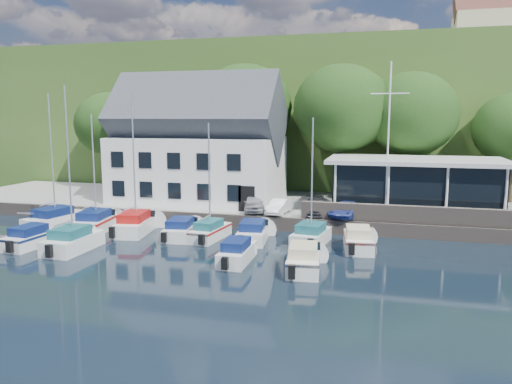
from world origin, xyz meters
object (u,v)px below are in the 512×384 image
(car_blue, at_px, (346,209))
(boat_r1_6, at_px, (312,178))
(car_dgrey, at_px, (316,206))
(boat_r1_3, at_px, (182,228))
(car_white, at_px, (279,206))
(boat_r2_1, at_px, (69,176))
(boat_r1_2, at_px, (134,167))
(harbor_building, at_px, (198,151))
(boat_r2_0, at_px, (31,236))
(boat_r1_5, at_px, (253,231))
(club_pavilion, at_px, (415,185))
(boat_r1_1, at_px, (94,167))
(boat_r2_4, at_px, (304,257))
(flagpole, at_px, (388,141))
(boat_r1_0, at_px, (52,164))
(boat_r2_3, at_px, (237,250))
(boat_r1_4, at_px, (209,179))
(boat_r1_7, at_px, (358,238))
(car_silver, at_px, (254,203))

(car_blue, relative_size, boat_r1_6, 0.40)
(car_dgrey, relative_size, boat_r1_3, 0.67)
(car_white, relative_size, boat_r2_1, 0.36)
(car_dgrey, relative_size, boat_r1_2, 0.42)
(harbor_building, height_order, boat_r1_2, harbor_building)
(boat_r1_3, distance_m, boat_r2_0, 9.61)
(car_white, distance_m, boat_r1_5, 4.94)
(club_pavilion, height_order, boat_r1_5, club_pavilion)
(car_blue, bearing_deg, car_dgrey, -179.86)
(boat_r1_1, xyz_separation_m, boat_r2_0, (-1.43, -5.15, -3.96))
(boat_r2_4, bearing_deg, club_pavilion, 59.20)
(car_dgrey, height_order, flagpole, flagpole)
(boat_r1_0, bearing_deg, boat_r2_3, -8.00)
(flagpole, bearing_deg, boat_r1_0, -167.78)
(boat_r1_5, height_order, boat_r2_4, boat_r2_4)
(boat_r2_1, bearing_deg, club_pavilion, 33.62)
(boat_r2_4, bearing_deg, boat_r1_4, 137.90)
(boat_r1_3, bearing_deg, boat_r1_1, 169.67)
(boat_r1_1, xyz_separation_m, boat_r1_7, (18.91, -0.46, -3.93))
(car_silver, height_order, boat_r1_0, boat_r1_0)
(car_silver, xyz_separation_m, boat_r1_4, (-1.61, -5.46, 2.47))
(club_pavilion, bearing_deg, boat_r1_5, -141.77)
(boat_r1_0, relative_size, boat_r1_3, 1.62)
(flagpole, height_order, boat_r1_1, flagpole)
(boat_r2_3, bearing_deg, harbor_building, 117.84)
(boat_r1_0, bearing_deg, boat_r2_0, -58.20)
(boat_r2_0, bearing_deg, boat_r1_6, 20.83)
(car_white, distance_m, car_blue, 4.97)
(harbor_building, distance_m, boat_r1_1, 9.98)
(car_white, bearing_deg, car_blue, 6.61)
(boat_r1_6, bearing_deg, harbor_building, 149.68)
(boat_r1_3, bearing_deg, boat_r2_1, -143.33)
(boat_r1_4, bearing_deg, boat_r2_0, -149.38)
(boat_r1_1, bearing_deg, boat_r2_3, -29.82)
(boat_r2_3, bearing_deg, car_dgrey, 72.19)
(boat_r1_0, xyz_separation_m, boat_r1_7, (22.45, -0.57, -4.02))
(boat_r1_5, bearing_deg, boat_r2_4, -58.92)
(car_silver, distance_m, boat_r2_3, 10.32)
(boat_r1_2, relative_size, boat_r1_4, 1.15)
(boat_r1_7, bearing_deg, boat_r1_1, 171.61)
(boat_r2_1, bearing_deg, boat_r1_5, 27.73)
(harbor_building, bearing_deg, boat_r1_0, -133.03)
(boat_r1_1, bearing_deg, boat_r1_7, -9.03)
(flagpole, height_order, boat_r2_0, flagpole)
(boat_r1_7, relative_size, boat_r2_4, 0.96)
(car_white, height_order, car_dgrey, car_dgrey)
(car_dgrey, bearing_deg, car_white, -178.54)
(boat_r2_0, bearing_deg, boat_r2_4, 2.60)
(car_dgrey, distance_m, boat_r2_4, 10.96)
(car_white, xyz_separation_m, car_dgrey, (2.70, 0.52, 0.02))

